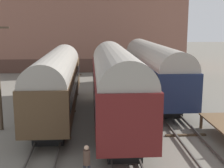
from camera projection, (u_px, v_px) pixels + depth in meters
The scene contains 9 objects.
ground_plane at pixel (124, 158), 16.49m from camera, with size 200.00×200.00×0.00m, color #6B665B.
track_left at pixel (43, 158), 16.18m from camera, with size 2.60×60.00×0.26m.
track_middle at pixel (124, 155), 16.47m from camera, with size 2.60×60.00×0.26m.
track_right at pixel (202, 153), 16.76m from camera, with size 2.60×60.00×0.26m.
train_car_navy at pixel (153, 67), 29.78m from camera, with size 3.10×18.59×5.14m.
train_car_maroon at pixel (116, 82), 21.25m from camera, with size 3.05×15.34×5.42m.
train_car_brown at pixel (57, 79), 23.67m from camera, with size 2.85×15.76×4.95m.
person_worker at pixel (87, 160), 13.83m from camera, with size 0.32×0.32×1.73m.
warehouse_building at pixel (81, 4), 49.40m from camera, with size 30.64×13.39×19.82m.
Camera 1 is at (-1.70, -15.35, 7.02)m, focal length 50.00 mm.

